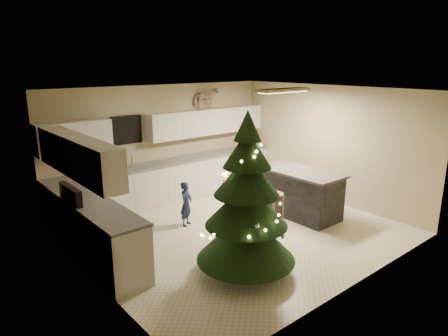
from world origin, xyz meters
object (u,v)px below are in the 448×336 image
at_px(island, 300,193).
at_px(toddler, 186,204).
at_px(rocking_horse, 206,98).
at_px(christmas_tree, 246,209).
at_px(bar_stool, 274,202).

bearing_deg(island, toddler, 153.40).
height_order(island, rocking_horse, rocking_horse).
height_order(toddler, rocking_horse, rocking_horse).
xyz_separation_m(island, rocking_horse, (-0.45, 2.56, 1.78)).
xyz_separation_m(christmas_tree, toddler, (0.34, 2.05, -0.57)).
bearing_deg(rocking_horse, christmas_tree, 164.37).
distance_m(bar_stool, christmas_tree, 1.91).
bearing_deg(toddler, island, -58.04).
distance_m(bar_stool, toddler, 1.69).
height_order(island, bar_stool, island).
bearing_deg(island, christmas_tree, -157.85).
height_order(christmas_tree, toddler, christmas_tree).
bearing_deg(christmas_tree, toddler, 80.53).
relative_size(bar_stool, toddler, 0.77).
bearing_deg(bar_stool, rocking_horse, 81.31).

